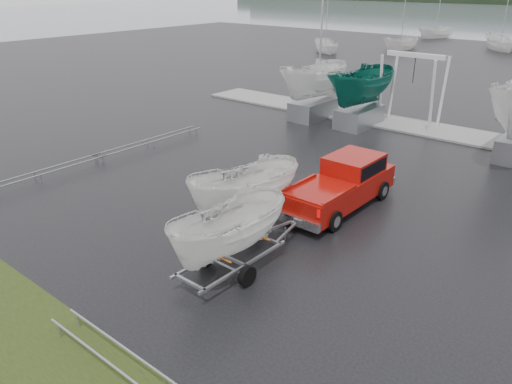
{
  "coord_description": "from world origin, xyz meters",
  "views": [
    {
      "loc": [
        10.51,
        -14.14,
        7.89
      ],
      "look_at": [
        0.58,
        -2.17,
        1.2
      ],
      "focal_mm": 35.0,
      "sensor_mm": 36.0,
      "label": 1
    }
  ],
  "objects_px": {
    "trailer_parked": "(245,151)",
    "boat_hoist": "(413,80)",
    "pickup_truck": "(344,182)",
    "trailer_hitched": "(229,188)"
  },
  "relations": [
    {
      "from": "pickup_truck",
      "to": "trailer_parked",
      "type": "xyz_separation_m",
      "value": [
        -1.67,
        -3.64,
        1.79
      ]
    },
    {
      "from": "trailer_parked",
      "to": "boat_hoist",
      "type": "bearing_deg",
      "value": 104.63
    },
    {
      "from": "pickup_truck",
      "to": "boat_hoist",
      "type": "xyz_separation_m",
      "value": [
        -2.71,
        11.88,
        1.74
      ]
    },
    {
      "from": "trailer_parked",
      "to": "boat_hoist",
      "type": "relative_size",
      "value": 1.22
    },
    {
      "from": "trailer_parked",
      "to": "boat_hoist",
      "type": "height_order",
      "value": "trailer_parked"
    },
    {
      "from": "trailer_hitched",
      "to": "pickup_truck",
      "type": "bearing_deg",
      "value": 90.0
    },
    {
      "from": "pickup_truck",
      "to": "boat_hoist",
      "type": "relative_size",
      "value": 1.31
    },
    {
      "from": "trailer_parked",
      "to": "trailer_hitched",
      "type": "bearing_deg",
      "value": -46.7
    },
    {
      "from": "trailer_parked",
      "to": "pickup_truck",
      "type": "bearing_deg",
      "value": 76.09
    },
    {
      "from": "pickup_truck",
      "to": "trailer_parked",
      "type": "height_order",
      "value": "trailer_parked"
    }
  ]
}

